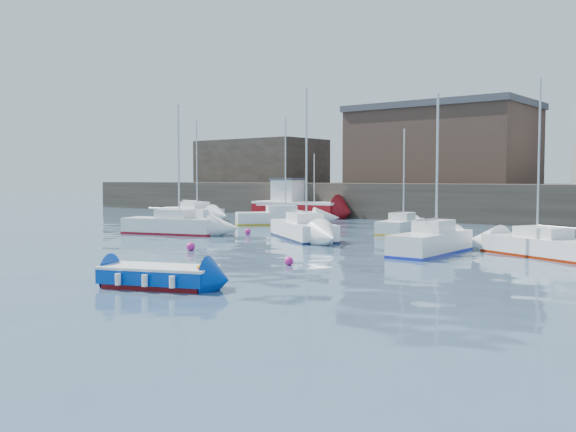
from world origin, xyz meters
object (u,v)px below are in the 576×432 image
Objects in this scene: sailboat_a at (171,225)px; sailboat_h at (278,218)px; sailboat_c at (431,242)px; buoy_far at (248,234)px; fishing_boat at (297,205)px; sailboat_e at (193,213)px; sailboat_d at (547,246)px; buoy_near at (191,251)px; buoy_mid at (289,265)px; blue_dinghy at (158,276)px; sailboat_b at (303,229)px; sailboat_f at (401,226)px.

sailboat_h is (-0.07, 10.49, -0.04)m from sailboat_a.
sailboat_c is 13.79m from buoy_far.
sailboat_e reaches higher than fishing_boat.
sailboat_d reaches higher than buoy_near.
buoy_near is 6.95m from buoy_mid.
sailboat_c is at bearing 78.85° from blue_dinghy.
sailboat_d is 0.95× the size of sailboat_e.
blue_dinghy is at bearing -44.86° from sailboat_e.
sailboat_h is (-14.67, 23.77, 0.13)m from blue_dinghy.
sailboat_e reaches higher than sailboat_h.
sailboat_e is at bearing 155.15° from sailboat_b.
sailboat_b is (-6.23, 15.77, 0.16)m from blue_dinghy.
sailboat_e is at bearing 158.91° from sailboat_c.
sailboat_a is at bearing -48.37° from sailboat_e.
buoy_far is (-10.82, 9.50, 0.00)m from buoy_mid.
sailboat_b reaches higher than buoy_far.
fishing_boat is 28.94m from sailboat_c.
blue_dinghy is at bearing -48.39° from buoy_near.
sailboat_b is 19.97× the size of buoy_near.
sailboat_f is 17.65× the size of buoy_far.
sailboat_a is at bearing 144.42° from buoy_near.
sailboat_h is 8.50m from buoy_far.
sailboat_e is 15.53m from buoy_far.
fishing_boat is at bearing 127.26° from buoy_mid.
sailboat_b is at bearing 85.21° from buoy_near.
sailboat_c is (22.20, -18.56, -0.52)m from fishing_boat.
blue_dinghy is 9.39× the size of buoy_near.
sailboat_a is 1.00× the size of sailboat_h.
sailboat_c is (2.70, 13.71, 0.17)m from blue_dinghy.
sailboat_e is 20.36m from sailboat_f.
buoy_near is (17.31, -16.32, -0.54)m from sailboat_e.
sailboat_a is at bearing -163.46° from sailboat_b.
blue_dinghy is 0.50× the size of sailboat_a.
buoy_mid is (6.87, -1.08, 0.00)m from buoy_near.
sailboat_f is 0.83× the size of sailboat_h.
fishing_boat is 27.57m from buoy_near.
sailboat_a is 21.23× the size of buoy_far.
blue_dinghy is 10.40m from buoy_near.
buoy_mid is (19.46, -25.59, -1.08)m from fishing_boat.
fishing_boat is 31.40m from sailboat_d.
sailboat_f is at bearing 103.36° from buoy_mid.
buoy_far is at bearing -63.25° from sailboat_h.
sailboat_e reaches higher than sailboat_f.
blue_dinghy is at bearing -58.87° from fishing_boat.
sailboat_e is at bearing 131.63° from sailboat_a.
buoy_far is at bearing 123.84° from blue_dinghy.
sailboat_c is 7.56m from buoy_mid.
sailboat_h is at bearing 130.60° from buoy_mid.
sailboat_c is 20.08m from sailboat_h.
sailboat_b is 11.63m from sailboat_h.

